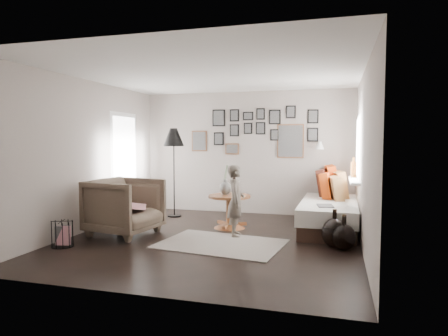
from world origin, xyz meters
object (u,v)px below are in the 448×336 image
(floor_lamp, at_px, (174,141))
(pedestal_table, at_px, (229,213))
(vase, at_px, (225,186))
(demijohn_large, at_px, (334,233))
(child, at_px, (236,201))
(magazine_basket, at_px, (62,234))
(armchair, at_px, (125,207))
(daybed, at_px, (329,209))
(demijohn_small, at_px, (344,237))

(floor_lamp, bearing_deg, pedestal_table, -27.90)
(vase, bearing_deg, demijohn_large, -24.52)
(child, bearing_deg, vase, 19.12)
(magazine_basket, distance_m, child, 2.69)
(armchair, relative_size, child, 0.88)
(armchair, bearing_deg, magazine_basket, 160.94)
(pedestal_table, distance_m, daybed, 1.78)
(floor_lamp, xyz_separation_m, demijohn_small, (3.32, -1.69, -1.37))
(pedestal_table, distance_m, vase, 0.49)
(pedestal_table, xyz_separation_m, magazine_basket, (-2.05, -1.88, -0.09))
(pedestal_table, bearing_deg, demijohn_large, -24.95)
(demijohn_large, bearing_deg, demijohn_small, -42.07)
(daybed, height_order, armchair, daybed)
(armchair, xyz_separation_m, magazine_basket, (-0.50, -0.94, -0.28))
(vase, bearing_deg, child, -59.89)
(vase, xyz_separation_m, demijohn_large, (1.90, -0.86, -0.54))
(daybed, bearing_deg, pedestal_table, -163.99)
(pedestal_table, height_order, magazine_basket, pedestal_table)
(daybed, distance_m, demijohn_large, 1.31)
(demijohn_large, distance_m, child, 1.62)
(magazine_basket, bearing_deg, daybed, 31.88)
(demijohn_small, bearing_deg, vase, 154.11)
(armchair, xyz_separation_m, child, (1.81, 0.38, 0.12))
(armchair, distance_m, floor_lamp, 2.01)
(floor_lamp, bearing_deg, magazine_basket, -104.58)
(demijohn_large, xyz_separation_m, demijohn_small, (0.13, -0.12, -0.02))
(daybed, bearing_deg, demijohn_small, -79.67)
(vase, height_order, magazine_basket, vase)
(pedestal_table, distance_m, armchair, 1.82)
(daybed, relative_size, armchair, 2.21)
(armchair, distance_m, demijohn_large, 3.37)
(pedestal_table, height_order, child, child)
(pedestal_table, bearing_deg, vase, 165.96)
(pedestal_table, distance_m, floor_lamp, 2.01)
(vase, distance_m, daybed, 1.90)
(magazine_basket, bearing_deg, pedestal_table, 42.61)
(demijohn_small, bearing_deg, daybed, 99.26)
(armchair, xyz_separation_m, floor_lamp, (0.18, 1.67, 1.09))
(daybed, bearing_deg, vase, -165.23)
(child, bearing_deg, floor_lamp, 40.61)
(pedestal_table, xyz_separation_m, armchair, (-1.55, -0.95, 0.19))
(floor_lamp, relative_size, demijohn_small, 3.54)
(vase, relative_size, magazine_basket, 1.37)
(vase, distance_m, floor_lamp, 1.68)
(daybed, bearing_deg, magazine_basket, -147.05)
(daybed, xyz_separation_m, floor_lamp, (-3.09, 0.27, 1.22))
(daybed, height_order, demijohn_small, daybed)
(floor_lamp, height_order, magazine_basket, floor_lamp)
(pedestal_table, bearing_deg, demijohn_small, -26.33)
(magazine_basket, distance_m, demijohn_small, 4.10)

